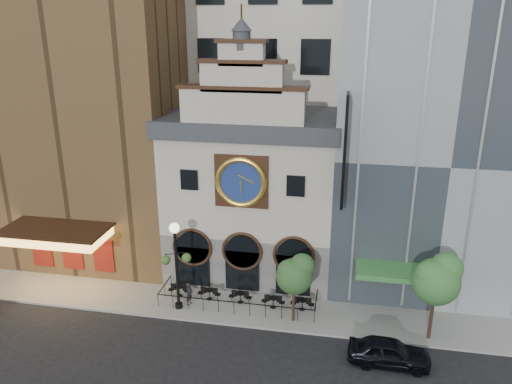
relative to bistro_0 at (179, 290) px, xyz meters
The scene contains 17 objects.
ground 5.13m from the bistro_0, 32.26° to the right, with size 120.00×120.00×0.00m, color black.
sidewalk 4.35m from the bistro_0, ahead, with size 44.00×5.00×0.15m, color gray.
clock_building 9.03m from the bistro_0, 49.83° to the left, with size 12.60×8.78×18.65m.
theater_building 16.48m from the bistro_0, 140.21° to the left, with size 14.00×15.60×25.00m.
retail_building 21.05m from the bistro_0, 22.78° to the left, with size 14.00×14.40×20.00m.
office_tower 26.32m from the bistro_0, 76.00° to the left, with size 20.00×16.00×40.00m, color silver.
cafe_railing 4.31m from the bistro_0, ahead, with size 10.60×2.60×0.90m, color black, non-canonical shape.
bistro_0 is the anchor object (origin of this frame).
bistro_1 2.21m from the bistro_0, ahead, with size 1.58×0.68×0.90m.
bistro_2 4.42m from the bistro_0, ahead, with size 1.58×0.68×0.90m.
bistro_3 6.75m from the bistro_0, ahead, with size 1.58×0.68×0.90m.
bistro_4 8.72m from the bistro_0, ahead, with size 1.58×0.68×0.90m.
car_right 14.84m from the bistro_0, 18.25° to the right, with size 1.87×4.64×1.58m, color black.
pedestrian 1.45m from the bistro_0, 41.63° to the right, with size 0.60×0.39×1.63m, color black.
lamppost 3.71m from the bistro_0, 72.68° to the right, with size 1.87×1.19×6.22m.
tree_left 8.92m from the bistro_0, 10.17° to the right, with size 2.41×2.32×4.64m.
tree_right 17.21m from the bistro_0, ahead, with size 2.92×2.82×5.63m.
Camera 1 is at (6.67, -26.67, 18.73)m, focal length 35.00 mm.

